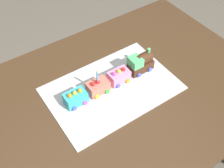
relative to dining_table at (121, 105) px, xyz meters
The scene contains 8 objects.
ground_plane 0.63m from the dining_table, ahead, with size 8.00×8.00×0.00m, color #6B6054.
dining_table is the anchor object (origin of this frame).
cake_board 0.12m from the dining_table, 53.13° to the right, with size 0.60×0.40×0.00m, color silver.
cake_locomotive 0.23m from the dining_table, 159.03° to the right, with size 0.14×0.08×0.12m.
cake_car_hopper_bubblegum 0.16m from the dining_table, 115.01° to the right, with size 0.10×0.08×0.07m.
cake_car_flatbed_coral 0.18m from the dining_table, 33.65° to the right, with size 0.10×0.08×0.07m.
cake_car_gondola_turquoise 0.26m from the dining_table, 16.15° to the right, with size 0.10×0.08×0.07m.
birthday_candle 0.24m from the dining_table, 33.92° to the right, with size 0.01×0.01×0.06m.
Camera 1 is at (0.52, 0.68, 1.74)m, focal length 45.11 mm.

